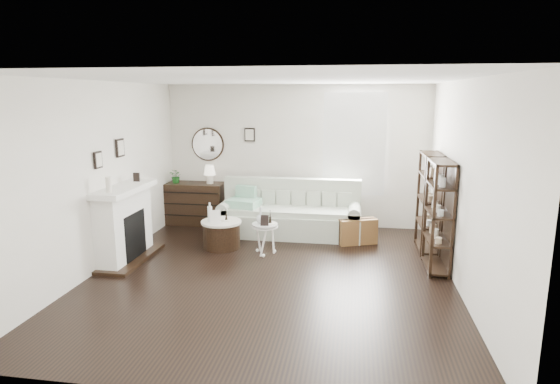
% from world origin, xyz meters
% --- Properties ---
extents(room, '(5.50, 5.50, 5.50)m').
position_xyz_m(room, '(0.73, 2.70, 1.60)').
color(room, black).
rests_on(room, ground).
extents(fireplace, '(0.50, 1.40, 1.84)m').
position_xyz_m(fireplace, '(-2.32, 0.30, 0.54)').
color(fireplace, white).
rests_on(fireplace, ground).
extents(shelf_unit_far, '(0.30, 0.80, 1.60)m').
position_xyz_m(shelf_unit_far, '(2.33, 1.55, 0.80)').
color(shelf_unit_far, black).
rests_on(shelf_unit_far, ground).
extents(shelf_unit_near, '(0.30, 0.80, 1.60)m').
position_xyz_m(shelf_unit_near, '(2.33, 0.65, 0.80)').
color(shelf_unit_near, black).
rests_on(shelf_unit_near, ground).
extents(sofa, '(2.55, 0.88, 0.99)m').
position_xyz_m(sofa, '(-0.02, 2.08, 0.33)').
color(sofa, '#A7AF9C').
rests_on(sofa, ground).
extents(quilt, '(0.62, 0.54, 0.14)m').
position_xyz_m(quilt, '(-0.85, 1.95, 0.58)').
color(quilt, '#217B51').
rests_on(quilt, sofa).
extents(suitcase, '(0.69, 0.45, 0.43)m').
position_xyz_m(suitcase, '(1.21, 1.67, 0.22)').
color(suitcase, brown).
rests_on(suitcase, ground).
extents(dresser, '(1.23, 0.53, 0.82)m').
position_xyz_m(dresser, '(-2.00, 2.47, 0.41)').
color(dresser, black).
rests_on(dresser, ground).
extents(table_lamp, '(0.29, 0.29, 0.36)m').
position_xyz_m(table_lamp, '(-1.64, 2.47, 1.00)').
color(table_lamp, beige).
rests_on(table_lamp, dresser).
extents(potted_plant, '(0.31, 0.30, 0.27)m').
position_xyz_m(potted_plant, '(-2.31, 2.42, 0.95)').
color(potted_plant, '#18541A').
rests_on(potted_plant, dresser).
extents(drum_table, '(0.66, 0.66, 0.46)m').
position_xyz_m(drum_table, '(-1.03, 1.09, 0.23)').
color(drum_table, black).
rests_on(drum_table, ground).
extents(pedestal_table, '(0.42, 0.42, 0.50)m').
position_xyz_m(pedestal_table, '(-0.26, 0.90, 0.46)').
color(pedestal_table, white).
rests_on(pedestal_table, ground).
extents(eiffel_drum, '(0.12, 0.12, 0.17)m').
position_xyz_m(eiffel_drum, '(-0.96, 1.14, 0.55)').
color(eiffel_drum, black).
rests_on(eiffel_drum, drum_table).
extents(bottle_drum, '(0.08, 0.08, 0.32)m').
position_xyz_m(bottle_drum, '(-1.20, 1.02, 0.62)').
color(bottle_drum, silver).
rests_on(bottle_drum, drum_table).
extents(card_frame_drum, '(0.18, 0.11, 0.22)m').
position_xyz_m(card_frame_drum, '(-1.08, 0.93, 0.57)').
color(card_frame_drum, white).
rests_on(card_frame_drum, drum_table).
extents(eiffel_ped, '(0.14, 0.14, 0.20)m').
position_xyz_m(eiffel_ped, '(-0.18, 0.92, 0.60)').
color(eiffel_ped, black).
rests_on(eiffel_ped, pedestal_table).
extents(flask_ped, '(0.14, 0.14, 0.26)m').
position_xyz_m(flask_ped, '(-0.33, 0.92, 0.63)').
color(flask_ped, silver).
rests_on(flask_ped, pedestal_table).
extents(card_frame_ped, '(0.13, 0.06, 0.17)m').
position_xyz_m(card_frame_ped, '(-0.24, 0.79, 0.59)').
color(card_frame_ped, black).
rests_on(card_frame_ped, pedestal_table).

